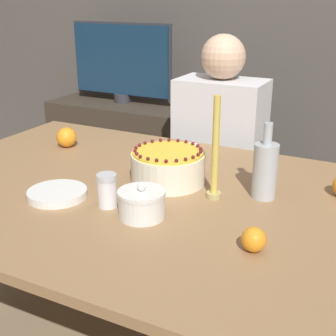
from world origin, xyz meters
TOP-DOWN VIEW (x-y plane):
  - wall_behind at (0.00, 1.40)m, footprint 8.00×0.05m
  - dining_table at (0.00, 0.00)m, footprint 1.68×1.13m
  - cake at (0.05, 0.10)m, footprint 0.25×0.25m
  - sugar_bowl at (0.10, -0.17)m, footprint 0.14×0.14m
  - sugar_shaker at (-0.03, -0.15)m, footprint 0.06×0.06m
  - plate_stack at (-0.21, -0.17)m, footprint 0.19×0.19m
  - candle at (0.24, 0.05)m, footprint 0.05×0.05m
  - bottle at (0.37, 0.13)m, footprint 0.08×0.08m
  - cup at (0.04, 0.29)m, footprint 0.08×0.08m
  - orange_fruit_1 at (-0.51, 0.26)m, footprint 0.08×0.08m
  - orange_fruit_2 at (0.45, -0.20)m, footprint 0.06×0.06m
  - person_man_blue_shirt at (-0.02, 0.77)m, footprint 0.40×0.34m
  - side_cabinet at (-0.79, 1.14)m, footprint 0.84×0.44m
  - tv_monitor at (-0.79, 1.14)m, footprint 0.65×0.10m

SIDE VIEW (x-z plane):
  - side_cabinet at x=-0.79m, z-range 0.00..0.72m
  - person_man_blue_shirt at x=-0.02m, z-range -0.08..1.09m
  - dining_table at x=0.00m, z-range 0.28..1.01m
  - plate_stack at x=-0.21m, z-range 0.73..0.75m
  - orange_fruit_2 at x=0.45m, z-range 0.73..0.79m
  - cup at x=0.04m, z-range 0.73..0.81m
  - sugar_bowl at x=0.10m, z-range 0.72..0.82m
  - orange_fruit_1 at x=-0.51m, z-range 0.73..0.81m
  - sugar_shaker at x=-0.03m, z-range 0.73..0.84m
  - cake at x=0.05m, z-range 0.72..0.85m
  - bottle at x=0.37m, z-range 0.70..0.95m
  - candle at x=0.24m, z-range 0.70..1.03m
  - tv_monitor at x=-0.79m, z-range 0.73..1.19m
  - wall_behind at x=0.00m, z-range 0.00..2.60m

